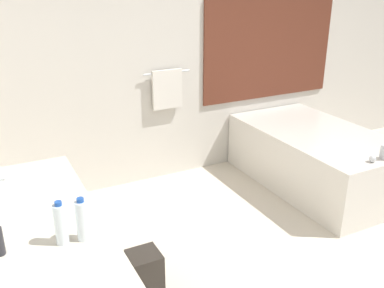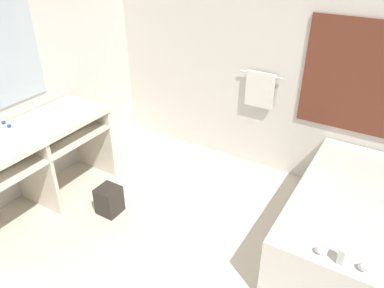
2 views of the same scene
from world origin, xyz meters
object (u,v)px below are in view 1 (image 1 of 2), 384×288
Objects in this scene: water_bottle_2 at (82,220)px; water_bottle_1 at (61,224)px; waste_bin at (145,271)px; bathtub at (316,155)px.

water_bottle_1 is at bearing 170.96° from water_bottle_2.
water_bottle_1 is 0.76× the size of waste_bin.
water_bottle_2 reaches higher than waste_bin.
water_bottle_1 is 0.10m from water_bottle_2.
water_bottle_1 reaches higher than waste_bin.
waste_bin is (-2.19, -0.72, -0.18)m from bathtub.
bathtub is 8.03× the size of water_bottle_2.
water_bottle_2 is at bearing -132.53° from waste_bin.
water_bottle_2 reaches higher than bathtub.
bathtub is at bearing 23.95° from water_bottle_1.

